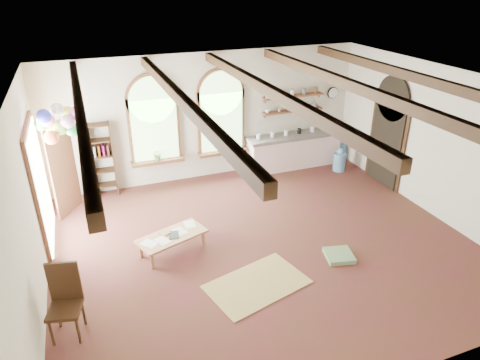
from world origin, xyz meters
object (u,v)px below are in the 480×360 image
coffee_table (172,237)px  side_chair (67,316)px  balloon_cluster (59,122)px  kitchen_counter (294,150)px

coffee_table → side_chair: side_chair is taller
coffee_table → balloon_cluster: size_ratio=1.23×
kitchen_counter → balloon_cluster: balloon_cluster is taller
kitchen_counter → side_chair: (-5.94, -4.32, -0.14)m
coffee_table → balloon_cluster: bearing=137.4°
kitchen_counter → balloon_cluster: bearing=-167.3°
coffee_table → side_chair: size_ratio=1.23×
kitchen_counter → coffee_table: (-4.04, -2.81, -0.15)m
side_chair → balloon_cluster: bearing=85.4°
side_chair → coffee_table: bearing=38.4°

